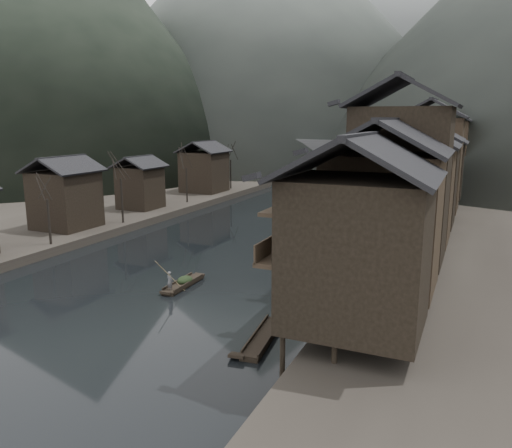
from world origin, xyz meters
The scene contains 13 objects.
water centered at (0.00, 0.00, 0.00)m, with size 300.00×300.00×0.00m, color black.
left_bank centered at (-35.00, 40.00, 0.60)m, with size 40.00×200.00×1.20m, color #2D2823.
stilt_houses centered at (17.28, 19.52, 8.96)m, with size 9.00×67.60×16.64m.
left_houses centered at (-20.50, 20.12, 5.66)m, with size 8.10×53.20×8.73m.
bare_trees centered at (-17.00, 18.97, 6.66)m, with size 3.86×59.86×7.72m.
moored_sampans centered at (11.90, 18.44, 0.20)m, with size 3.17×56.22×0.47m.
midriver_boats centered at (-0.14, 54.77, 0.20)m, with size 8.38×41.48×0.45m.
stone_bridge centered at (0.00, 72.00, 5.11)m, with size 40.00×6.00×9.00m.
hills centered at (5.91, 168.71, 51.32)m, with size 320.00×380.00×114.72m.
hero_sampan centered at (1.53, 0.08, 0.20)m, with size 1.22×5.37×0.44m.
cargo_heap centered at (1.53, 0.32, 0.79)m, with size 1.18×1.54×0.71m, color black.
boatman centered at (1.49, -1.80, 1.24)m, with size 0.58×0.38×1.60m, color slate.
bamboo_pole centered at (1.69, -1.80, 3.68)m, with size 0.06×0.06×4.26m, color #8C7A51.
Camera 1 is at (22.71, -32.85, 13.42)m, focal length 35.00 mm.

